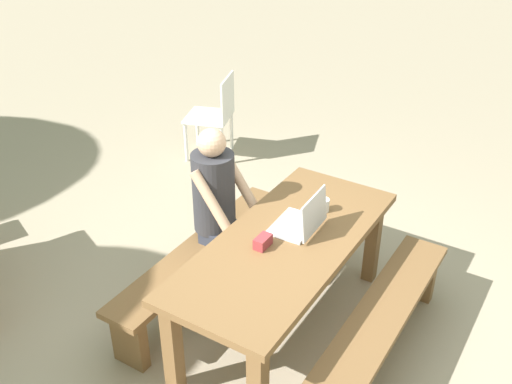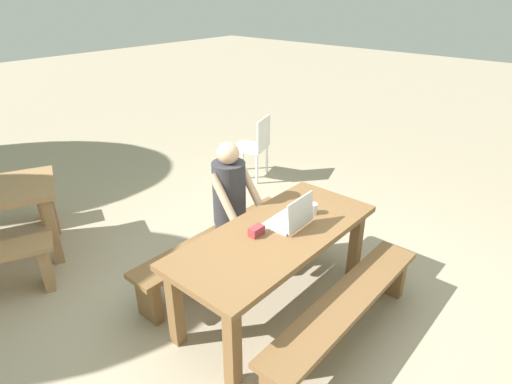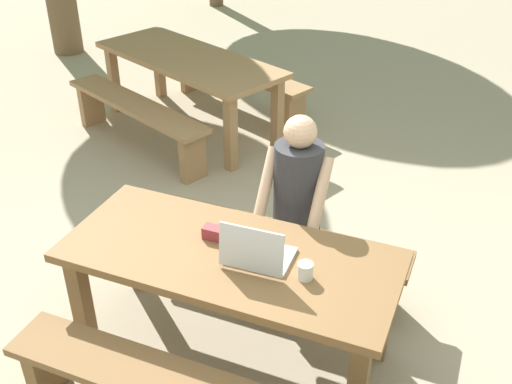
{
  "view_description": "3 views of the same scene",
  "coord_description": "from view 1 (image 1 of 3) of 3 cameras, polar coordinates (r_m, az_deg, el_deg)",
  "views": [
    {
      "loc": [
        -2.69,
        -1.45,
        2.88
      ],
      "look_at": [
        0.05,
        0.25,
        0.97
      ],
      "focal_mm": 41.86,
      "sensor_mm": 36.0,
      "label": 1
    },
    {
      "loc": [
        -2.22,
        -1.73,
        2.45
      ],
      "look_at": [
        0.05,
        0.25,
        0.97
      ],
      "focal_mm": 29.57,
      "sensor_mm": 36.0,
      "label": 2
    },
    {
      "loc": [
        1.12,
        -2.33,
        2.69
      ],
      "look_at": [
        0.05,
        0.25,
        0.97
      ],
      "focal_mm": 42.76,
      "sensor_mm": 36.0,
      "label": 3
    }
  ],
  "objects": [
    {
      "name": "ground_plane",
      "position": [
        4.2,
        2.61,
        -12.7
      ],
      "size": [
        30.0,
        30.0,
        0.0
      ],
      "primitive_type": "plane",
      "color": "tan"
    },
    {
      "name": "picnic_table_front",
      "position": [
        3.81,
        2.82,
        -6.0
      ],
      "size": [
        1.81,
        0.78,
        0.72
      ],
      "color": "brown",
      "rests_on": "ground"
    },
    {
      "name": "bench_near",
      "position": [
        3.8,
        11.6,
        -12.51
      ],
      "size": [
        1.78,
        0.3,
        0.42
      ],
      "color": "brown",
      "rests_on": "ground"
    },
    {
      "name": "bench_far",
      "position": [
        4.27,
        -5.03,
        -6.32
      ],
      "size": [
        1.78,
        0.3,
        0.42
      ],
      "color": "brown",
      "rests_on": "ground"
    },
    {
      "name": "laptop",
      "position": [
        3.82,
        4.43,
        -2.75
      ],
      "size": [
        0.35,
        0.29,
        0.27
      ],
      "rotation": [
        0.0,
        0.0,
        3.18
      ],
      "color": "silver",
      "rests_on": "picnic_table_front"
    },
    {
      "name": "small_pouch",
      "position": [
        3.67,
        0.66,
        -4.77
      ],
      "size": [
        0.12,
        0.07,
        0.07
      ],
      "color": "#993338",
      "rests_on": "picnic_table_front"
    },
    {
      "name": "coffee_mug",
      "position": [
        4.03,
        6.45,
        -1.24
      ],
      "size": [
        0.08,
        0.08,
        0.09
      ],
      "color": "white",
      "rests_on": "picnic_table_front"
    },
    {
      "name": "person_seated",
      "position": [
        4.13,
        -3.63,
        -0.87
      ],
      "size": [
        0.41,
        0.41,
        1.26
      ],
      "color": "#333847",
      "rests_on": "ground"
    },
    {
      "name": "plastic_chair",
      "position": [
        6.14,
        -3.87,
        7.44
      ],
      "size": [
        0.56,
        0.56,
        0.87
      ],
      "rotation": [
        0.0,
        0.0,
        3.47
      ],
      "color": "white",
      "rests_on": "ground"
    }
  ]
}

